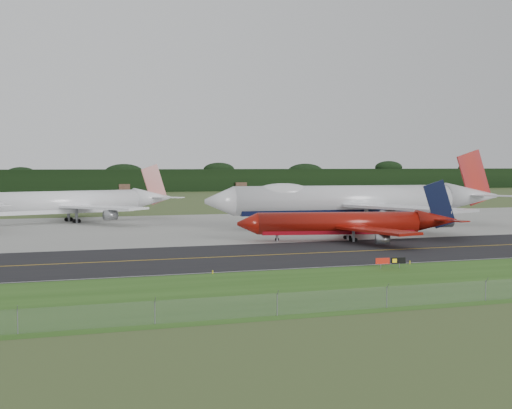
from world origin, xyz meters
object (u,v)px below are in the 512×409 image
object	(u,v)px
jet_red_737	(350,224)
taxiway_sign	(390,261)
jet_star_tail	(71,203)
jet_ba_747	(354,200)

from	to	relation	value
jet_red_737	taxiway_sign	distance (m)	36.91
jet_star_tail	jet_red_737	bearing A→B (deg)	-52.21
jet_red_737	taxiway_sign	size ratio (longest dim) A/B	9.71
jet_ba_747	jet_star_tail	world-z (taller)	jet_ba_747
jet_ba_747	jet_star_tail	xyz separation A→B (m)	(-62.00, 35.42, -1.32)
jet_ba_747	jet_red_737	world-z (taller)	jet_ba_747
jet_red_737	jet_star_tail	world-z (taller)	jet_star_tail
jet_ba_747	taxiway_sign	size ratio (longest dim) A/B	16.42
jet_ba_747	jet_red_737	distance (m)	30.14
jet_red_737	jet_star_tail	size ratio (longest dim) A/B	0.78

